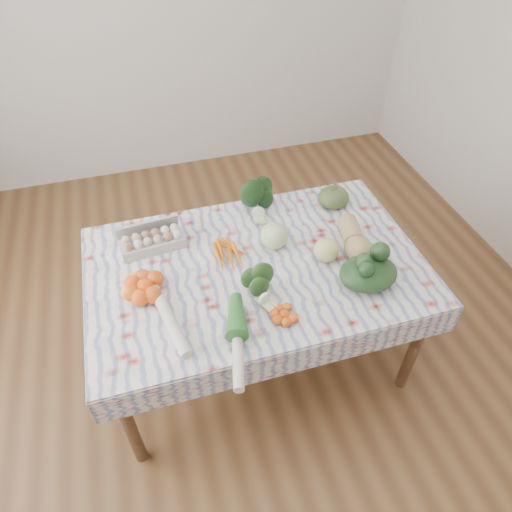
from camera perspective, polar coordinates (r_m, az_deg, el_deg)
The scene contains 16 objects.
ground at distance 2.86m, azimuth -0.00°, elevation -11.96°, with size 4.50×4.50×0.00m, color brown.
dining_table at distance 2.33m, azimuth -0.00°, elevation -2.52°, with size 1.60×1.00×0.75m.
tablecloth at distance 2.27m, azimuth -0.00°, elevation -1.17°, with size 1.66×1.06×0.01m, color silver.
egg_carton at distance 2.38m, azimuth -12.80°, elevation 1.71°, with size 0.32×0.13×0.09m, color #B4B4AE.
carrot_bunch at distance 2.30m, azimuth -3.73°, elevation 0.25°, with size 0.20×0.18×0.04m, color orange.
kale_bunch at distance 2.53m, azimuth 0.14°, elevation 6.87°, with size 0.18×0.16×0.16m, color #173616.
kabocha_squash at distance 2.64m, azimuth 9.70°, elevation 7.28°, with size 0.17×0.17×0.11m, color #46592A.
cabbage at distance 2.32m, azimuth 2.28°, elevation 2.55°, with size 0.14×0.14×0.14m, color #C8DF93.
butternut_squash at distance 2.37m, azimuth 12.16°, elevation 2.31°, with size 0.13×0.29×0.13m, color tan.
orange_cluster at distance 2.17m, azimuth -13.71°, elevation -3.78°, with size 0.26×0.26×0.09m, color #F15912.
broccoli at distance 2.08m, azimuth 0.22°, elevation -4.22°, with size 0.15×0.15×0.11m, color #264C1C.
mandarin_cluster at distance 2.03m, azimuth 3.57°, elevation -7.24°, with size 0.15×0.15×0.05m, color orange.
grapefruit at distance 2.28m, azimuth 8.80°, elevation 0.75°, with size 0.12×0.12×0.12m, color #D5D272.
spinach_bag at distance 2.20m, azimuth 13.85°, elevation -2.10°, with size 0.28×0.23×0.12m, color black.
daikon at distance 2.02m, azimuth -10.47°, elevation -8.41°, with size 0.05×0.05×0.37m, color silver.
leek at distance 1.94m, azimuth -2.34°, elevation -10.71°, with size 0.05×0.05×0.45m, color silver.
Camera 1 is at (-0.46, -1.54, 2.36)m, focal length 32.00 mm.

